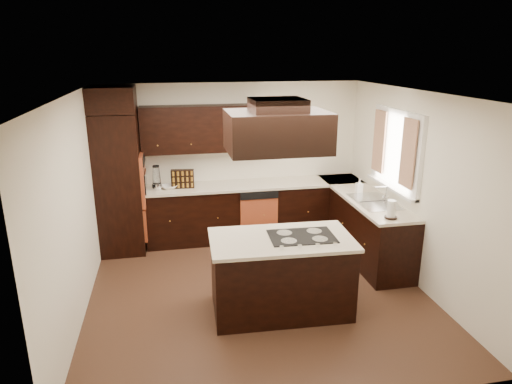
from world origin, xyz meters
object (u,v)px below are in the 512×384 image
Objects in this scene: oven_column at (120,184)px; spice_rack at (183,179)px; island at (281,276)px; range_hood at (277,132)px.

oven_column reaches higher than spice_rack.
spice_rack is at bearing 116.80° from island.
island is at bearing -58.65° from spice_rack.
island is at bearing -48.03° from oven_column.
oven_column is 3.13m from range_hood.
island is at bearing 41.07° from range_hood.
range_hood is 2.99× the size of spice_rack.
range_hood reaches higher than oven_column.
island is 2.54m from spice_rack.
spice_rack is (0.94, 0.06, 0.01)m from oven_column.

